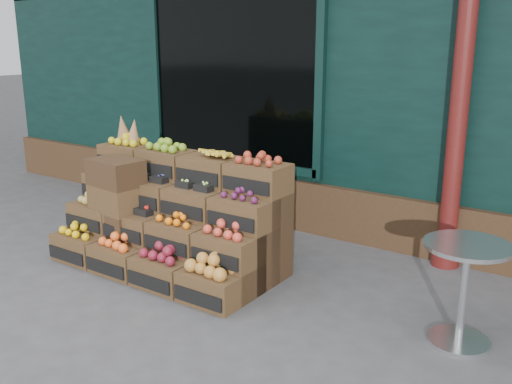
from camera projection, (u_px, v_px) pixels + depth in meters
The scene contains 6 objects.
ground at pixel (228, 310), 4.84m from camera, with size 60.00×60.00×0.00m, color #444447.
shop_facade at pixel (442, 26), 8.25m from camera, with size 12.00×6.24×4.80m.
crate_display at pixel (173, 223), 5.71m from camera, with size 2.29×1.13×1.43m.
spare_crates at pixel (118, 211), 5.79m from camera, with size 0.57×0.43×1.07m.
bistro_table at pixel (464, 282), 4.19m from camera, with size 0.63×0.63×0.80m.
shopkeeper at pixel (240, 123), 8.04m from camera, with size 0.78×0.51×2.14m, color #1A5D28.
Camera 1 is at (2.72, -3.48, 2.24)m, focal length 40.00 mm.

